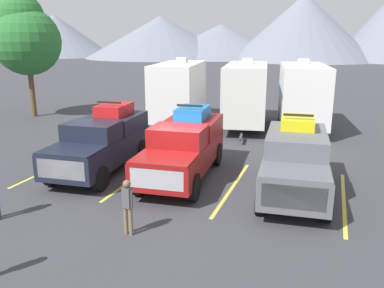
{
  "coord_description": "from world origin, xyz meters",
  "views": [
    {
      "loc": [
        4.93,
        -12.73,
        5.25
      ],
      "look_at": [
        0.0,
        1.5,
        1.2
      ],
      "focal_mm": 37.44,
      "sensor_mm": 36.0,
      "label": 1
    }
  ],
  "objects_px": {
    "camper_trailer_b": "(246,92)",
    "camper_trailer_c": "(303,93)",
    "person_a": "(128,204)",
    "camper_trailer_a": "(179,90)",
    "pickup_truck_a": "(102,141)",
    "pickup_truck_b": "(184,146)",
    "pickup_truck_c": "(295,159)"
  },
  "relations": [
    {
      "from": "pickup_truck_b",
      "to": "person_a",
      "type": "distance_m",
      "value": 4.99
    },
    {
      "from": "camper_trailer_b",
      "to": "person_a",
      "type": "xyz_separation_m",
      "value": [
        -0.18,
        -14.5,
        -1.19
      ]
    },
    {
      "from": "camper_trailer_c",
      "to": "pickup_truck_a",
      "type": "bearing_deg",
      "value": -124.7
    },
    {
      "from": "pickup_truck_a",
      "to": "camper_trailer_b",
      "type": "relative_size",
      "value": 0.72
    },
    {
      "from": "pickup_truck_a",
      "to": "camper_trailer_c",
      "type": "distance_m",
      "value": 12.34
    },
    {
      "from": "pickup_truck_c",
      "to": "camper_trailer_b",
      "type": "bearing_deg",
      "value": 111.02
    },
    {
      "from": "pickup_truck_a",
      "to": "pickup_truck_b",
      "type": "height_order",
      "value": "pickup_truck_a"
    },
    {
      "from": "camper_trailer_a",
      "to": "camper_trailer_c",
      "type": "relative_size",
      "value": 1.02
    },
    {
      "from": "pickup_truck_c",
      "to": "person_a",
      "type": "xyz_separation_m",
      "value": [
        -3.97,
        -4.64,
        -0.29
      ]
    },
    {
      "from": "pickup_truck_a",
      "to": "camper_trailer_a",
      "type": "bearing_deg",
      "value": 91.76
    },
    {
      "from": "pickup_truck_c",
      "to": "camper_trailer_c",
      "type": "distance_m",
      "value": 10.19
    },
    {
      "from": "camper_trailer_c",
      "to": "pickup_truck_c",
      "type": "bearing_deg",
      "value": -86.82
    },
    {
      "from": "camper_trailer_b",
      "to": "camper_trailer_c",
      "type": "distance_m",
      "value": 3.24
    },
    {
      "from": "camper_trailer_b",
      "to": "camper_trailer_c",
      "type": "relative_size",
      "value": 1.07
    },
    {
      "from": "pickup_truck_b",
      "to": "pickup_truck_c",
      "type": "distance_m",
      "value": 4.19
    },
    {
      "from": "pickup_truck_c",
      "to": "camper_trailer_a",
      "type": "relative_size",
      "value": 0.74
    },
    {
      "from": "pickup_truck_a",
      "to": "pickup_truck_b",
      "type": "bearing_deg",
      "value": 5.6
    },
    {
      "from": "pickup_truck_a",
      "to": "pickup_truck_c",
      "type": "distance_m",
      "value": 7.57
    },
    {
      "from": "pickup_truck_a",
      "to": "person_a",
      "type": "relative_size",
      "value": 3.59
    },
    {
      "from": "pickup_truck_a",
      "to": "person_a",
      "type": "distance_m",
      "value": 5.89
    },
    {
      "from": "person_a",
      "to": "camper_trailer_a",
      "type": "bearing_deg",
      "value": 105.43
    },
    {
      "from": "camper_trailer_b",
      "to": "pickup_truck_b",
      "type": "bearing_deg",
      "value": -92.33
    },
    {
      "from": "pickup_truck_c",
      "to": "camper_trailer_a",
      "type": "distance_m",
      "value": 12.33
    },
    {
      "from": "pickup_truck_c",
      "to": "camper_trailer_b",
      "type": "relative_size",
      "value": 0.71
    },
    {
      "from": "camper_trailer_c",
      "to": "camper_trailer_a",
      "type": "bearing_deg",
      "value": -174.7
    },
    {
      "from": "pickup_truck_c",
      "to": "camper_trailer_b",
      "type": "xyz_separation_m",
      "value": [
        -3.79,
        9.86,
        0.9
      ]
    },
    {
      "from": "pickup_truck_a",
      "to": "camper_trailer_a",
      "type": "distance_m",
      "value": 9.49
    },
    {
      "from": "camper_trailer_a",
      "to": "camper_trailer_c",
      "type": "xyz_separation_m",
      "value": [
        7.3,
        0.68,
        0.01
      ]
    },
    {
      "from": "camper_trailer_a",
      "to": "pickup_truck_b",
      "type": "bearing_deg",
      "value": -67.99
    },
    {
      "from": "pickup_truck_a",
      "to": "camper_trailer_b",
      "type": "height_order",
      "value": "camper_trailer_b"
    },
    {
      "from": "person_a",
      "to": "camper_trailer_b",
      "type": "bearing_deg",
      "value": 89.28
    },
    {
      "from": "camper_trailer_a",
      "to": "person_a",
      "type": "bearing_deg",
      "value": -74.57
    }
  ]
}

